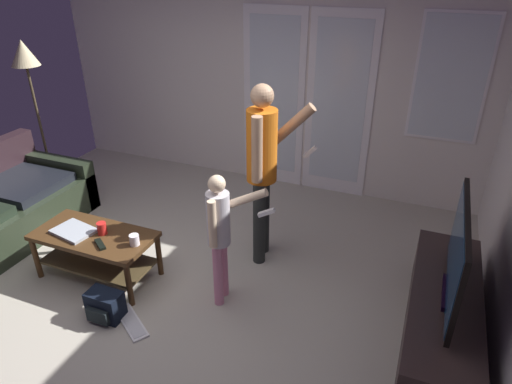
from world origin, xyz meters
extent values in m
cube|color=#AFA797|center=(0.00, 0.00, -0.01)|extent=(5.37, 5.32, 0.02)
cube|color=silver|center=(0.00, 2.63, 1.43)|extent=(5.37, 0.06, 2.87)
cube|color=white|center=(0.16, 2.59, 1.05)|extent=(0.76, 0.02, 2.15)
cube|color=silver|center=(0.16, 2.57, 1.10)|extent=(0.60, 0.01, 1.85)
cube|color=white|center=(0.95, 2.59, 1.05)|extent=(0.76, 0.02, 2.15)
cube|color=silver|center=(0.95, 2.57, 1.10)|extent=(0.60, 0.01, 1.85)
cube|color=white|center=(2.06, 2.59, 1.49)|extent=(0.72, 0.02, 1.31)
cube|color=silver|center=(2.06, 2.57, 1.49)|extent=(0.66, 0.01, 1.25)
cube|color=#252D1F|center=(-1.96, 1.11, 0.28)|extent=(0.99, 0.16, 0.57)
cube|color=black|center=(-1.93, 0.63, 0.45)|extent=(0.75, 0.74, 0.09)
cube|color=#452C16|center=(-0.61, 0.14, 0.43)|extent=(1.07, 0.52, 0.04)
cube|color=#443620|center=(-0.61, 0.14, 0.16)|extent=(0.99, 0.44, 0.02)
cylinder|color=#452C16|center=(-1.11, -0.08, 0.20)|extent=(0.05, 0.05, 0.41)
cylinder|color=#452C16|center=(-0.11, -0.08, 0.20)|extent=(0.05, 0.05, 0.41)
cylinder|color=#452C16|center=(-1.11, 0.36, 0.20)|extent=(0.05, 0.05, 0.41)
cylinder|color=#452C16|center=(-0.11, 0.36, 0.20)|extent=(0.05, 0.05, 0.41)
cube|color=#302321|center=(2.28, 0.48, 0.21)|extent=(0.49, 1.70, 0.42)
cube|color=black|center=(2.28, 0.48, 0.44)|extent=(0.08, 0.40, 0.04)
cube|color=black|center=(2.28, 0.48, 0.79)|extent=(0.04, 1.15, 0.65)
cube|color=navy|center=(2.26, 0.48, 0.79)|extent=(0.00, 1.10, 0.60)
cylinder|color=#252927|center=(0.65, 0.89, 0.41)|extent=(0.11, 0.11, 0.82)
cylinder|color=#252927|center=(0.63, 1.07, 0.41)|extent=(0.11, 0.11, 0.82)
cylinder|color=orange|center=(0.64, 0.98, 1.15)|extent=(0.27, 0.27, 0.65)
sphere|color=tan|center=(0.64, 0.98, 1.59)|extent=(0.20, 0.20, 0.20)
cylinder|color=tan|center=(0.67, 0.80, 1.18)|extent=(0.09, 0.09, 0.57)
cylinder|color=tan|center=(0.81, 1.19, 1.26)|extent=(0.47, 0.16, 0.48)
cube|color=white|center=(1.01, 1.22, 1.06)|extent=(0.12, 0.06, 0.12)
cylinder|color=pink|center=(0.56, 0.21, 0.28)|extent=(0.08, 0.08, 0.57)
cylinder|color=pink|center=(0.55, 0.33, 0.28)|extent=(0.08, 0.08, 0.57)
cylinder|color=silver|center=(0.55, 0.27, 0.79)|extent=(0.19, 0.19, 0.45)
sphere|color=beige|center=(0.55, 0.27, 1.10)|extent=(0.14, 0.14, 0.14)
cylinder|color=beige|center=(0.57, 0.15, 0.82)|extent=(0.06, 0.06, 0.40)
cylinder|color=beige|center=(0.72, 0.41, 0.92)|extent=(0.39, 0.10, 0.24)
cube|color=white|center=(0.89, 0.43, 0.84)|extent=(0.14, 0.05, 0.09)
cylinder|color=#2F2F22|center=(-2.36, 1.39, 0.01)|extent=(0.26, 0.26, 0.02)
cylinder|color=brown|center=(-2.36, 1.39, 0.77)|extent=(0.03, 0.03, 1.54)
cone|color=beige|center=(-2.36, 1.39, 1.64)|extent=(0.31, 0.31, 0.28)
cube|color=black|center=(-0.21, -0.28, 0.12)|extent=(0.28, 0.17, 0.24)
cube|color=black|center=(-0.21, -0.38, 0.09)|extent=(0.20, 0.04, 0.12)
cube|color=white|center=(0.01, -0.27, 0.01)|extent=(0.44, 0.35, 0.02)
cube|color=silver|center=(0.01, -0.27, 0.02)|extent=(0.38, 0.30, 0.00)
cube|color=#AEB7C1|center=(-0.78, 0.10, 0.46)|extent=(0.40, 0.32, 0.03)
cylinder|color=white|center=(-0.17, 0.14, 0.50)|extent=(0.08, 0.08, 0.10)
cylinder|color=red|center=(-0.53, 0.17, 0.50)|extent=(0.08, 0.08, 0.11)
cube|color=black|center=(-0.44, 0.02, 0.46)|extent=(0.17, 0.14, 0.02)
camera|label=1|loc=(1.95, -2.41, 2.62)|focal=31.79mm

